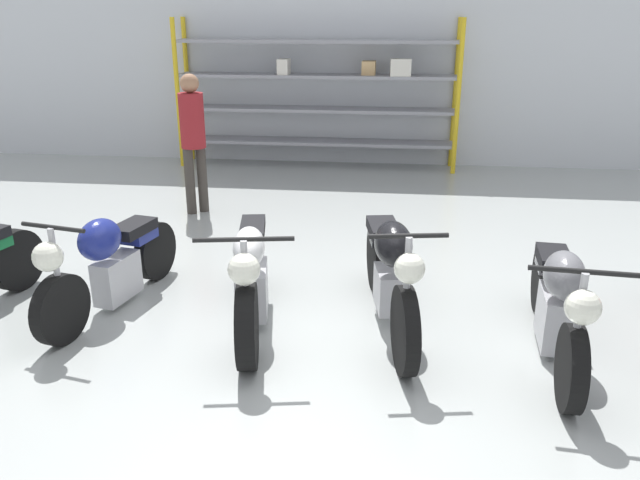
# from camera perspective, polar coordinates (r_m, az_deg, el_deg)

# --- Properties ---
(ground_plane) EXTENTS (30.00, 30.00, 0.00)m
(ground_plane) POSITION_cam_1_polar(r_m,az_deg,el_deg) (5.30, -0.51, -8.61)
(ground_plane) COLOR #9EA3A0
(back_wall) EXTENTS (30.00, 0.08, 3.60)m
(back_wall) POSITION_cam_1_polar(r_m,az_deg,el_deg) (11.12, 3.84, 16.19)
(back_wall) COLOR silver
(back_wall) RESTS_ON ground_plane
(shelving_rack) EXTENTS (4.77, 0.63, 2.48)m
(shelving_rack) POSITION_cam_1_polar(r_m,az_deg,el_deg) (10.86, -0.06, 13.46)
(shelving_rack) COLOR gold
(shelving_rack) RESTS_ON ground_plane
(motorcycle_blue) EXTENTS (0.67, 1.96, 1.00)m
(motorcycle_blue) POSITION_cam_1_polar(r_m,az_deg,el_deg) (5.87, -18.73, -1.92)
(motorcycle_blue) COLOR black
(motorcycle_blue) RESTS_ON ground_plane
(motorcycle_white) EXTENTS (0.73, 2.02, 1.03)m
(motorcycle_white) POSITION_cam_1_polar(r_m,az_deg,el_deg) (5.30, -6.33, -3.32)
(motorcycle_white) COLOR black
(motorcycle_white) RESTS_ON ground_plane
(motorcycle_black) EXTENTS (0.65, 2.18, 1.08)m
(motorcycle_black) POSITION_cam_1_polar(r_m,az_deg,el_deg) (5.26, 6.43, -2.76)
(motorcycle_black) COLOR black
(motorcycle_black) RESTS_ON ground_plane
(motorcycle_grey) EXTENTS (0.70, 2.13, 1.00)m
(motorcycle_grey) POSITION_cam_1_polar(r_m,az_deg,el_deg) (5.15, 20.94, -5.26)
(motorcycle_grey) COLOR black
(motorcycle_grey) RESTS_ON ground_plane
(person_browsing) EXTENTS (0.45, 0.45, 1.83)m
(person_browsing) POSITION_cam_1_polar(r_m,az_deg,el_deg) (8.38, -11.56, 9.64)
(person_browsing) COLOR #38332D
(person_browsing) RESTS_ON ground_plane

